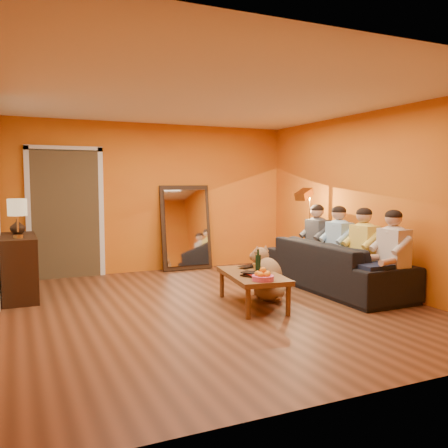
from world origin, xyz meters
name	(u,v)px	position (x,y,z in m)	size (l,w,h in m)	color
room_shell	(204,203)	(0.00, 0.37, 1.30)	(5.00, 5.50, 2.60)	brown
doorway_recess	(65,214)	(-1.50, 2.83, 1.05)	(1.06, 0.30, 2.10)	#3F2D19
door_jamb_left	(28,215)	(-2.07, 2.71, 1.05)	(0.08, 0.06, 2.20)	white
door_jamb_right	(101,213)	(-0.93, 2.71, 1.05)	(0.08, 0.06, 2.20)	white
door_header	(64,148)	(-1.50, 2.71, 2.12)	(1.22, 0.06, 0.08)	white
mirror_frame	(186,227)	(0.55, 2.63, 0.76)	(0.92, 0.06, 1.52)	black
mirror_glass	(187,228)	(0.55, 2.59, 0.76)	(0.78, 0.02, 1.36)	white
sideboard	(19,267)	(-2.24, 1.55, 0.42)	(0.44, 1.18, 0.85)	black
table_lamp	(18,218)	(-2.24, 1.25, 1.10)	(0.24, 0.24, 0.51)	beige
sofa	(336,266)	(2.00, 0.17, 0.36)	(0.96, 2.44, 0.71)	black
coffee_table	(253,290)	(0.46, -0.15, 0.21)	(0.62, 1.22, 0.42)	brown
floor_lamp	(310,235)	(2.10, 1.00, 0.72)	(0.30, 0.24, 1.44)	#C38439
dog	(267,273)	(0.79, 0.06, 0.36)	(0.39, 0.61, 0.72)	#906541
person_far_left	(393,258)	(2.13, -0.83, 0.61)	(0.70, 0.44, 1.22)	beige
person_mid_left	(364,252)	(2.13, -0.28, 0.61)	(0.70, 0.44, 1.22)	#E7CC4D
person_mid_right	(339,247)	(2.13, 0.27, 0.61)	(0.70, 0.44, 1.22)	#8EB7DC
person_far_right	(318,243)	(2.13, 0.82, 0.61)	(0.70, 0.44, 1.22)	#36363B
fruit_bowl	(263,274)	(0.36, -0.60, 0.50)	(0.26, 0.26, 0.16)	#E14F81
wine_bottle	(258,261)	(0.51, -0.20, 0.58)	(0.07, 0.07, 0.31)	black
tumbler	(257,267)	(0.58, -0.03, 0.47)	(0.11, 0.11, 0.10)	#B27F3F
laptop	(252,267)	(0.64, 0.20, 0.43)	(0.36, 0.23, 0.03)	black
book_lower	(247,276)	(0.28, -0.35, 0.43)	(0.17, 0.22, 0.02)	black
book_mid	(248,275)	(0.29, -0.34, 0.45)	(0.17, 0.23, 0.02)	#A51612
book_upper	(248,274)	(0.28, -0.36, 0.47)	(0.15, 0.20, 0.02)	black
vase	(18,226)	(-2.24, 1.80, 0.95)	(0.20, 0.20, 0.21)	black
flowers	(17,209)	(-2.24, 1.80, 1.19)	(0.17, 0.17, 0.45)	#A51612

